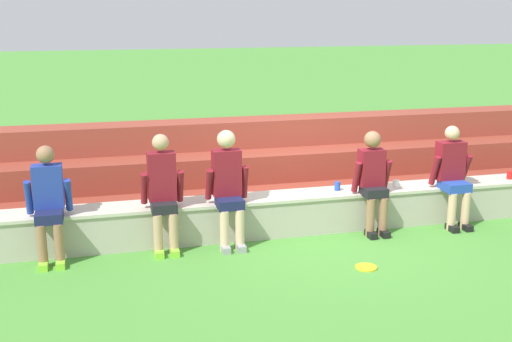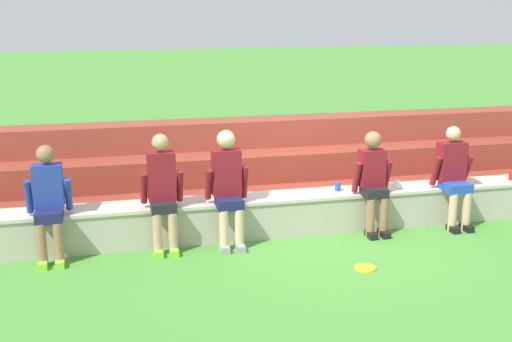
{
  "view_description": "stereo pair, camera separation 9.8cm",
  "coord_description": "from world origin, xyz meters",
  "px_view_note": "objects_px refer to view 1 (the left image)",
  "views": [
    {
      "loc": [
        -2.87,
        -7.43,
        2.87
      ],
      "look_at": [
        -0.9,
        0.23,
        0.86
      ],
      "focal_mm": 45.02,
      "sensor_mm": 36.0,
      "label": 1
    },
    {
      "loc": [
        -2.78,
        -7.45,
        2.87
      ],
      "look_at": [
        -0.9,
        0.23,
        0.86
      ],
      "focal_mm": 45.02,
      "sensor_mm": 36.0,
      "label": 2
    }
  ],
  "objects_px": {
    "person_far_left": "(49,201)",
    "person_left_of_center": "(163,190)",
    "person_far_right": "(453,173)",
    "frisbee": "(366,267)",
    "person_center": "(228,185)",
    "plastic_cup_left_end": "(396,184)",
    "plastic_cup_middle": "(337,186)",
    "plastic_cup_right_end": "(510,175)",
    "person_right_of_center": "(373,179)"
  },
  "relations": [
    {
      "from": "person_center",
      "to": "frisbee",
      "type": "distance_m",
      "value": 1.93
    },
    {
      "from": "person_far_right",
      "to": "person_far_left",
      "type": "bearing_deg",
      "value": 179.77
    },
    {
      "from": "person_far_left",
      "to": "plastic_cup_right_end",
      "type": "distance_m",
      "value": 6.25
    },
    {
      "from": "person_left_of_center",
      "to": "person_center",
      "type": "distance_m",
      "value": 0.8
    },
    {
      "from": "person_left_of_center",
      "to": "plastic_cup_left_end",
      "type": "height_order",
      "value": "person_left_of_center"
    },
    {
      "from": "person_right_of_center",
      "to": "plastic_cup_middle",
      "type": "xyz_separation_m",
      "value": [
        -0.37,
        0.3,
        -0.15
      ]
    },
    {
      "from": "plastic_cup_left_end",
      "to": "plastic_cup_right_end",
      "type": "xyz_separation_m",
      "value": [
        1.78,
        0.02,
        0.0
      ]
    },
    {
      "from": "plastic_cup_right_end",
      "to": "frisbee",
      "type": "xyz_separation_m",
      "value": [
        -2.78,
        -1.37,
        -0.56
      ]
    },
    {
      "from": "person_far_right",
      "to": "plastic_cup_right_end",
      "type": "height_order",
      "value": "person_far_right"
    },
    {
      "from": "person_far_left",
      "to": "person_right_of_center",
      "type": "relative_size",
      "value": 1.01
    },
    {
      "from": "person_far_left",
      "to": "person_left_of_center",
      "type": "distance_m",
      "value": 1.31
    },
    {
      "from": "person_far_right",
      "to": "frisbee",
      "type": "bearing_deg",
      "value": -146.72
    },
    {
      "from": "person_far_left",
      "to": "plastic_cup_middle",
      "type": "height_order",
      "value": "person_far_left"
    },
    {
      "from": "plastic_cup_right_end",
      "to": "plastic_cup_middle",
      "type": "bearing_deg",
      "value": 178.76
    },
    {
      "from": "person_right_of_center",
      "to": "plastic_cup_left_end",
      "type": "relative_size",
      "value": 12.72
    },
    {
      "from": "person_center",
      "to": "plastic_cup_right_end",
      "type": "distance_m",
      "value": 4.15
    },
    {
      "from": "person_left_of_center",
      "to": "person_far_right",
      "type": "distance_m",
      "value": 3.87
    },
    {
      "from": "person_right_of_center",
      "to": "frisbee",
      "type": "distance_m",
      "value": 1.45
    },
    {
      "from": "person_far_left",
      "to": "person_far_right",
      "type": "distance_m",
      "value": 5.18
    },
    {
      "from": "person_far_left",
      "to": "plastic_cup_right_end",
      "type": "relative_size",
      "value": 12.11
    },
    {
      "from": "person_far_left",
      "to": "person_left_of_center",
      "type": "xyz_separation_m",
      "value": [
        1.31,
        0.0,
        0.04
      ]
    },
    {
      "from": "person_left_of_center",
      "to": "plastic_cup_left_end",
      "type": "xyz_separation_m",
      "value": [
        3.16,
        0.19,
        -0.19
      ]
    },
    {
      "from": "plastic_cup_left_end",
      "to": "frisbee",
      "type": "bearing_deg",
      "value": -126.71
    },
    {
      "from": "person_center",
      "to": "person_far_right",
      "type": "bearing_deg",
      "value": -0.32
    },
    {
      "from": "person_center",
      "to": "plastic_cup_middle",
      "type": "bearing_deg",
      "value": 10.16
    },
    {
      "from": "person_far_right",
      "to": "person_left_of_center",
      "type": "bearing_deg",
      "value": 179.63
    },
    {
      "from": "plastic_cup_left_end",
      "to": "person_left_of_center",
      "type": "bearing_deg",
      "value": -176.52
    },
    {
      "from": "person_far_left",
      "to": "person_center",
      "type": "xyz_separation_m",
      "value": [
        2.11,
        -0.0,
        0.05
      ]
    },
    {
      "from": "person_far_left",
      "to": "plastic_cup_left_end",
      "type": "distance_m",
      "value": 4.47
    },
    {
      "from": "plastic_cup_left_end",
      "to": "plastic_cup_middle",
      "type": "bearing_deg",
      "value": 174.59
    },
    {
      "from": "person_center",
      "to": "person_far_right",
      "type": "xyz_separation_m",
      "value": [
        3.07,
        -0.02,
        -0.05
      ]
    },
    {
      "from": "person_left_of_center",
      "to": "person_right_of_center",
      "type": "xyz_separation_m",
      "value": [
        2.71,
        -0.03,
        -0.04
      ]
    },
    {
      "from": "plastic_cup_right_end",
      "to": "frisbee",
      "type": "relative_size",
      "value": 0.45
    },
    {
      "from": "person_far_left",
      "to": "person_left_of_center",
      "type": "bearing_deg",
      "value": 0.2
    },
    {
      "from": "frisbee",
      "to": "plastic_cup_middle",
      "type": "bearing_deg",
      "value": 82.37
    },
    {
      "from": "person_far_left",
      "to": "person_center",
      "type": "height_order",
      "value": "person_center"
    },
    {
      "from": "person_left_of_center",
      "to": "plastic_cup_middle",
      "type": "distance_m",
      "value": 2.36
    },
    {
      "from": "plastic_cup_right_end",
      "to": "plastic_cup_middle",
      "type": "distance_m",
      "value": 2.59
    },
    {
      "from": "person_left_of_center",
      "to": "plastic_cup_middle",
      "type": "bearing_deg",
      "value": 6.55
    },
    {
      "from": "plastic_cup_right_end",
      "to": "person_right_of_center",
      "type": "bearing_deg",
      "value": -173.78
    },
    {
      "from": "plastic_cup_right_end",
      "to": "person_left_of_center",
      "type": "bearing_deg",
      "value": -177.53
    },
    {
      "from": "person_center",
      "to": "plastic_cup_middle",
      "type": "relative_size",
      "value": 12.25
    },
    {
      "from": "person_far_left",
      "to": "frisbee",
      "type": "bearing_deg",
      "value": -18.38
    },
    {
      "from": "person_far_right",
      "to": "plastic_cup_right_end",
      "type": "distance_m",
      "value": 1.1
    },
    {
      "from": "person_right_of_center",
      "to": "person_far_left",
      "type": "bearing_deg",
      "value": 179.65
    },
    {
      "from": "person_left_of_center",
      "to": "plastic_cup_right_end",
      "type": "distance_m",
      "value": 4.94
    },
    {
      "from": "person_right_of_center",
      "to": "person_center",
      "type": "bearing_deg",
      "value": 179.37
    },
    {
      "from": "person_left_of_center",
      "to": "person_right_of_center",
      "type": "distance_m",
      "value": 2.71
    },
    {
      "from": "person_right_of_center",
      "to": "person_far_right",
      "type": "bearing_deg",
      "value": 0.18
    },
    {
      "from": "person_far_left",
      "to": "plastic_cup_left_end",
      "type": "xyz_separation_m",
      "value": [
        4.47,
        0.2,
        -0.16
      ]
    }
  ]
}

